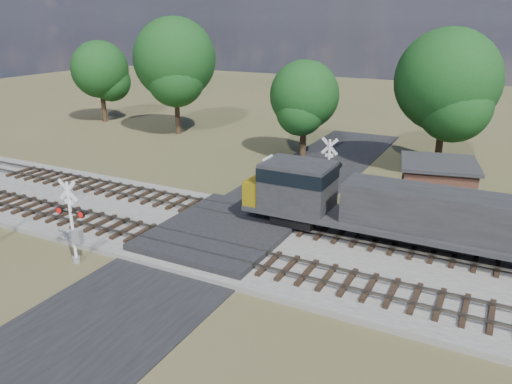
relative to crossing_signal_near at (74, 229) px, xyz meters
The scene contains 10 objects.
ground 7.80m from the crossing_signal_near, 48.81° to the left, with size 160.00×160.00×0.00m, color #404525.
ballast_bed 16.31m from the crossing_signal_near, 22.48° to the left, with size 140.00×10.00×0.30m, color gray.
road 7.79m from the crossing_signal_near, 48.81° to the left, with size 7.00×60.00×0.08m, color black.
crossing_panel 8.11m from the crossing_signal_near, 51.18° to the left, with size 7.00×9.00×0.62m, color #262628.
track_near 9.03m from the crossing_signal_near, 24.53° to the left, with size 140.00×2.60×0.33m.
track_far 11.98m from the crossing_signal_near, 47.01° to the left, with size 140.00×2.60×0.33m.
crossing_signal_near is the anchor object (origin of this frame).
crossing_signal_far 16.12m from the crossing_signal_near, 59.01° to the left, with size 1.83×0.40×4.55m.
equipment_shed 22.01m from the crossing_signal_near, 47.44° to the left, with size 5.52×5.52×3.18m.
treeline 28.79m from the crossing_signal_near, 66.25° to the left, with size 78.95×10.92×11.97m.
Camera 1 is at (13.47, -21.77, 11.82)m, focal length 35.00 mm.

